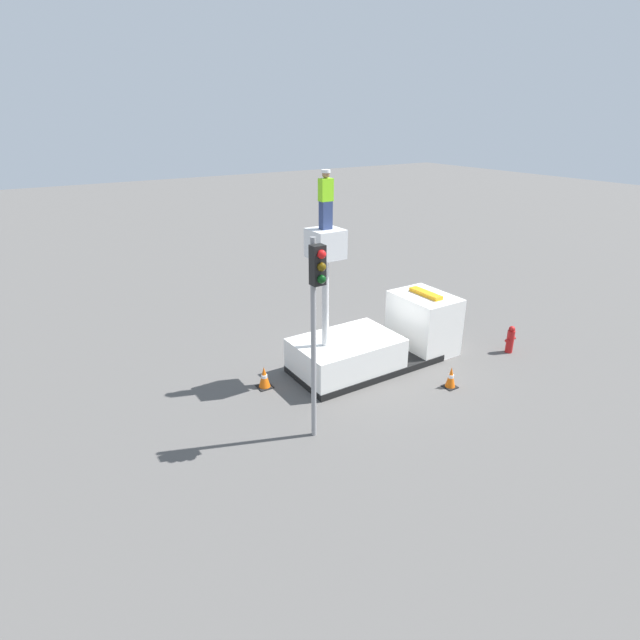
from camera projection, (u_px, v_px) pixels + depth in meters
The scene contains 7 objects.
ground_plane at pixel (366, 366), 18.04m from camera, with size 120.00×120.00×0.00m, color #565451.
bucket_truck at pixel (379, 340), 17.97m from camera, with size 6.29×2.45×5.20m.
worker at pixel (326, 200), 14.85m from camera, with size 0.40×0.26×1.75m.
traffic_light_pole at pixel (316, 304), 12.55m from camera, with size 0.34×0.57×5.70m.
fire_hydrant at pixel (510, 339), 18.92m from camera, with size 0.52×0.28×1.08m.
traffic_cone_rear at pixel (264, 378), 16.52m from camera, with size 0.48×0.48×0.76m.
traffic_cone_curbside at pixel (451, 378), 16.52m from camera, with size 0.42×0.42×0.75m.
Camera 1 is at (-9.98, -12.66, 8.44)m, focal length 28.00 mm.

